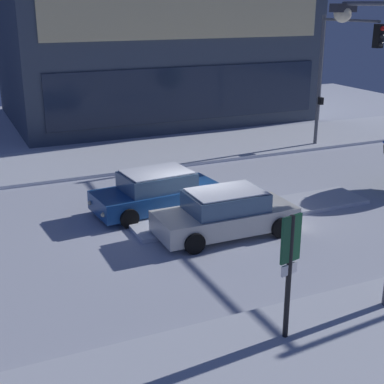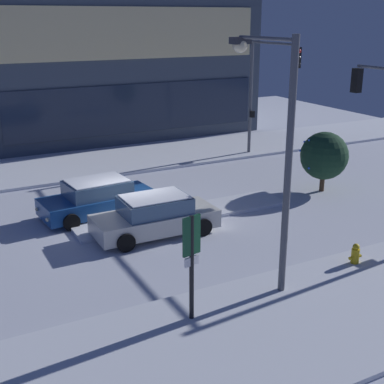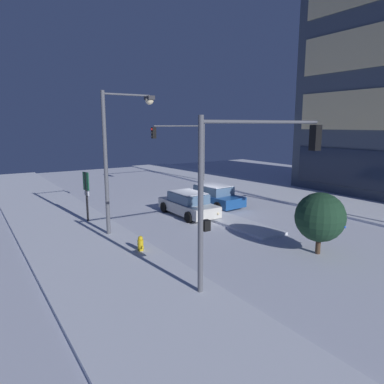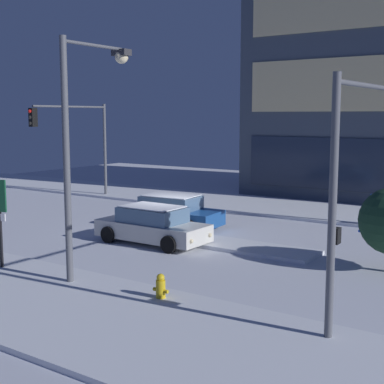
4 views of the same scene
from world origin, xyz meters
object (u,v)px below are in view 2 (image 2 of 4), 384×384
car_far (98,198)px  street_lamp_arched (272,128)px  traffic_light_corner_far_right (267,80)px  parking_info_sign (192,256)px  car_near (155,216)px  decorated_tree_median (324,156)px  fire_hydrant (355,256)px

car_far → street_lamp_arched: 9.25m
traffic_light_corner_far_right → parking_info_sign: 17.29m
car_near → parking_info_sign: bearing=-104.7°
parking_info_sign → decorated_tree_median: size_ratio=1.09×
fire_hydrant → decorated_tree_median: (4.32, 6.59, 1.28)m
car_near → traffic_light_corner_far_right: traffic_light_corner_far_right is taller
car_near → street_lamp_arched: street_lamp_arched is taller
decorated_tree_median → parking_info_sign: bearing=-146.0°
car_near → decorated_tree_median: 9.03m
car_far → street_lamp_arched: (2.67, -7.87, 4.05)m
fire_hydrant → parking_info_sign: 6.36m
street_lamp_arched → parking_info_sign: 4.23m
decorated_tree_median → traffic_light_corner_far_right: bearing=82.0°
street_lamp_arched → car_far: bearing=17.8°
parking_info_sign → decorated_tree_median: (10.47, 7.06, -0.25)m
traffic_light_corner_far_right → fire_hydrant: 14.01m
car_far → parking_info_sign: 8.89m
traffic_light_corner_far_right → car_far: bearing=-69.7°
car_far → fire_hydrant: 10.17m
decorated_tree_median → car_near: bearing=-172.6°
fire_hydrant → street_lamp_arched: bearing=171.7°
parking_info_sign → street_lamp_arched: bearing=-86.3°
street_lamp_arched → decorated_tree_median: 10.15m
car_near → car_far: (-1.24, 2.90, 0.00)m
car_far → decorated_tree_median: size_ratio=1.73×
car_near → car_far: 3.16m
traffic_light_corner_far_right → street_lamp_arched: size_ratio=0.91×
car_far → fire_hydrant: (5.83, -8.33, -0.32)m
car_near → street_lamp_arched: 6.57m
traffic_light_corner_far_right → decorated_tree_median: 6.48m
street_lamp_arched → decorated_tree_median: (7.48, 6.13, -3.09)m
car_near → decorated_tree_median: (8.90, 1.16, 0.96)m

